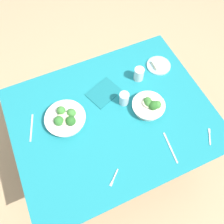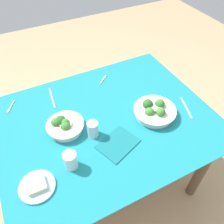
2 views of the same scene
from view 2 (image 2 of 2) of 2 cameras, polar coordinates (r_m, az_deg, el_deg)
name	(u,v)px [view 2 (image 2 of 2)]	position (r m, az deg, el deg)	size (l,w,h in m)	color
ground_plane	(108,178)	(2.02, -1.11, -15.96)	(6.00, 6.00, 0.00)	tan
dining_table	(106,131)	(1.50, -1.44, -4.80)	(1.31, 1.03, 0.73)	#197A84
broccoli_bowl_far	(154,111)	(1.45, 10.42, 0.30)	(0.26, 0.26, 0.09)	silver
broccoli_bowl_near	(65,126)	(1.37, -11.64, -3.28)	(0.22, 0.22, 0.09)	silver
bread_side_plate	(37,186)	(1.22, -18.04, -16.96)	(0.18, 0.18, 0.04)	#99C6D1
water_glass_center	(93,129)	(1.31, -4.77, -4.18)	(0.07, 0.07, 0.10)	silver
water_glass_side	(71,160)	(1.21, -10.20, -11.65)	(0.07, 0.07, 0.10)	silver
fork_by_far_bowl	(103,79)	(1.71, -2.14, 8.12)	(0.09, 0.08, 0.00)	#B7B7BC
fork_by_near_bowl	(11,107)	(1.63, -23.74, 1.12)	(0.07, 0.10, 0.00)	#B7B7BC
table_knife_left	(52,98)	(1.61, -14.56, 3.41)	(0.21, 0.01, 0.00)	#B7B7BC
table_knife_right	(186,108)	(1.57, 17.85, 1.05)	(0.19, 0.01, 0.00)	#B7B7BC
napkin_folded_upper	(118,144)	(1.30, 1.44, -7.85)	(0.21, 0.16, 0.01)	#156870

